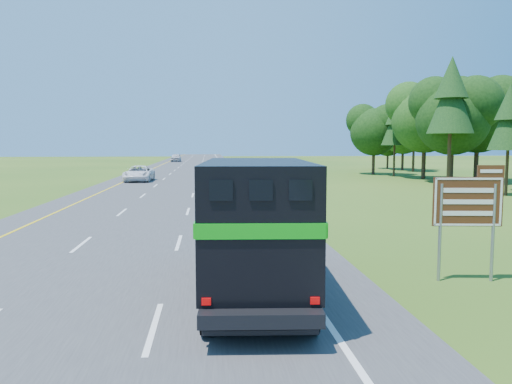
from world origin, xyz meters
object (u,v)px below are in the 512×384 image
horse_truck (256,223)px  white_suv (139,173)px  far_car (176,158)px  exit_sign (469,206)px

horse_truck → white_suv: bearing=105.7°
horse_truck → white_suv: 40.50m
white_suv → far_car: far_car is taller
horse_truck → exit_sign: bearing=11.7°
far_car → exit_sign: 97.13m
far_car → exit_sign: (14.11, -96.10, 1.20)m
far_car → horse_truck: bearing=-84.2°
far_car → white_suv: bearing=-89.2°
horse_truck → far_car: size_ratio=1.52×
far_car → exit_sign: bearing=-80.7°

